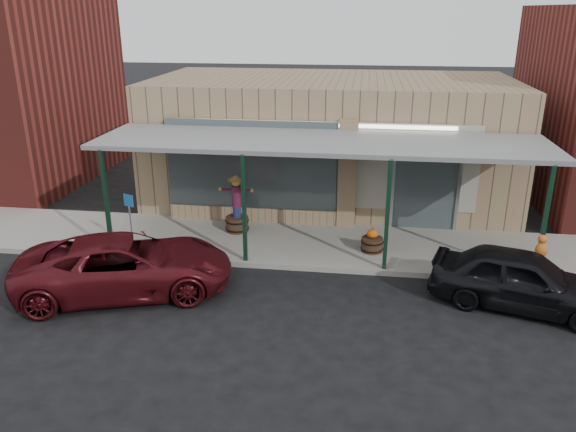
# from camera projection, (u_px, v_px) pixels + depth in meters

# --- Properties ---
(ground) EXTENTS (120.00, 120.00, 0.00)m
(ground) POSITION_uv_depth(u_px,v_px,m) (305.00, 311.00, 12.60)
(ground) COLOR black
(ground) RESTS_ON ground
(sidewalk) EXTENTS (40.00, 3.20, 0.15)m
(sidewalk) POSITION_uv_depth(u_px,v_px,m) (318.00, 245.00, 15.92)
(sidewalk) COLOR gray
(sidewalk) RESTS_ON ground
(storefront) EXTENTS (12.00, 6.25, 4.20)m
(storefront) POSITION_uv_depth(u_px,v_px,m) (331.00, 140.00, 19.46)
(storefront) COLOR #927D59
(storefront) RESTS_ON ground
(awning) EXTENTS (12.00, 3.00, 3.04)m
(awning) POSITION_uv_depth(u_px,v_px,m) (320.00, 144.00, 14.87)
(awning) COLOR slate
(awning) RESTS_ON ground
(block_buildings_near) EXTENTS (61.00, 8.00, 8.00)m
(block_buildings_near) POSITION_uv_depth(u_px,v_px,m) (391.00, 88.00, 19.59)
(block_buildings_near) COLOR maroon
(block_buildings_near) RESTS_ON ground
(barrel_scarecrow) EXTENTS (1.01, 0.87, 1.73)m
(barrel_scarecrow) POSITION_uv_depth(u_px,v_px,m) (237.00, 212.00, 16.53)
(barrel_scarecrow) COLOR #442C1B
(barrel_scarecrow) RESTS_ON sidewalk
(barrel_pumpkin) EXTENTS (0.75, 0.75, 0.69)m
(barrel_pumpkin) POSITION_uv_depth(u_px,v_px,m) (372.00, 243.00, 15.25)
(barrel_pumpkin) COLOR #442C1B
(barrel_pumpkin) RESTS_ON sidewalk
(handicap_sign) EXTENTS (0.31, 0.15, 1.59)m
(handicap_sign) POSITION_uv_depth(u_px,v_px,m) (130.00, 215.00, 15.06)
(handicap_sign) COLOR gray
(handicap_sign) RESTS_ON sidewalk
(parked_sedan) EXTENTS (4.27, 2.68, 1.46)m
(parked_sedan) POSITION_uv_depth(u_px,v_px,m) (522.00, 279.00, 12.55)
(parked_sedan) COLOR black
(parked_sedan) RESTS_ON ground
(car_maroon) EXTENTS (5.43, 3.72, 1.38)m
(car_maroon) POSITION_uv_depth(u_px,v_px,m) (126.00, 265.00, 13.22)
(car_maroon) COLOR #531016
(car_maroon) RESTS_ON ground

